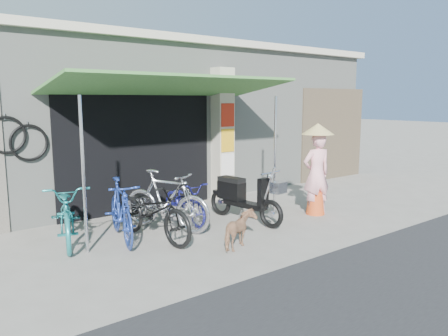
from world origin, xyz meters
TOP-DOWN VIEW (x-y plane):
  - ground at (0.00, 0.00)m, footprint 80.00×80.00m
  - bicycle_shop at (-0.00, 5.09)m, footprint 12.30×5.30m
  - shop_pillar at (0.85, 2.45)m, footprint 0.42×0.44m
  - awning at (-0.90, 1.63)m, footprint 4.60×1.88m
  - neighbour_right at (5.00, 2.59)m, footprint 2.60×0.06m
  - bike_teal at (-3.07, 1.40)m, footprint 1.17×2.02m
  - bike_blue at (-2.33, 0.98)m, footprint 0.86×1.75m
  - bike_black at (-1.89, 0.70)m, footprint 0.93×1.94m
  - bike_silver at (-1.45, 1.05)m, footprint 1.21×1.84m
  - bike_navy at (-0.92, 1.28)m, footprint 0.61×1.53m
  - street_dog at (-1.05, -0.51)m, footprint 0.76×0.58m
  - moped at (-0.01, 0.66)m, footprint 0.55×1.81m
  - nun at (1.49, 0.16)m, footprint 0.69×0.64m

SIDE VIEW (x-z plane):
  - ground at x=0.00m, z-range 0.00..0.00m
  - street_dog at x=-1.05m, z-range 0.00..0.59m
  - bike_navy at x=-0.92m, z-range 0.00..0.79m
  - moped at x=-0.01m, z-range -0.05..0.98m
  - bike_black at x=-1.89m, z-range 0.00..0.98m
  - bike_teal at x=-3.07m, z-range 0.00..1.00m
  - bike_blue at x=-2.33m, z-range 0.00..1.01m
  - bike_silver at x=-1.45m, z-range 0.00..1.08m
  - nun at x=1.49m, z-range -0.02..1.82m
  - neighbour_right at x=5.00m, z-range 0.00..2.60m
  - shop_pillar at x=0.85m, z-range 0.00..3.00m
  - bicycle_shop at x=0.00m, z-range 0.00..3.66m
  - awning at x=-0.90m, z-range 1.15..3.88m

